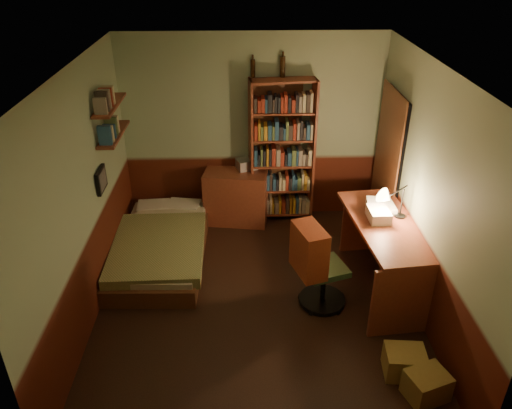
{
  "coord_description": "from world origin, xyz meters",
  "views": [
    {
      "loc": [
        -0.14,
        -4.45,
        3.7
      ],
      "look_at": [
        0.0,
        0.25,
        1.1
      ],
      "focal_mm": 35.0,
      "sensor_mm": 36.0,
      "label": 1
    }
  ],
  "objects_px": {
    "office_chair": "(325,268)",
    "bed": "(160,238)",
    "desk_lamp": "(403,195)",
    "bookshelf": "(282,153)",
    "desk": "(382,256)",
    "mini_stereo": "(247,164)",
    "dresser": "(236,197)",
    "cardboard_box_b": "(404,362)",
    "cardboard_box_a": "(427,385)"
  },
  "relations": [
    {
      "from": "office_chair",
      "to": "bed",
      "type": "bearing_deg",
      "value": 136.02
    },
    {
      "from": "desk_lamp",
      "to": "office_chair",
      "type": "bearing_deg",
      "value": -131.55
    },
    {
      "from": "bed",
      "to": "bookshelf",
      "type": "relative_size",
      "value": 0.97
    },
    {
      "from": "desk",
      "to": "mini_stereo",
      "type": "bearing_deg",
      "value": 126.1
    },
    {
      "from": "desk_lamp",
      "to": "dresser",
      "type": "bearing_deg",
      "value": 166.12
    },
    {
      "from": "desk",
      "to": "cardboard_box_b",
      "type": "bearing_deg",
      "value": -99.59
    },
    {
      "from": "desk_lamp",
      "to": "bed",
      "type": "bearing_deg",
      "value": -167.17
    },
    {
      "from": "desk_lamp",
      "to": "cardboard_box_a",
      "type": "height_order",
      "value": "desk_lamp"
    },
    {
      "from": "bed",
      "to": "cardboard_box_a",
      "type": "xyz_separation_m",
      "value": [
        2.66,
        -2.26,
        -0.16
      ]
    },
    {
      "from": "bookshelf",
      "to": "cardboard_box_b",
      "type": "relative_size",
      "value": 5.49
    },
    {
      "from": "bed",
      "to": "mini_stereo",
      "type": "relative_size",
      "value": 7.37
    },
    {
      "from": "mini_stereo",
      "to": "desk",
      "type": "relative_size",
      "value": 0.17
    },
    {
      "from": "dresser",
      "to": "mini_stereo",
      "type": "relative_size",
      "value": 3.25
    },
    {
      "from": "bed",
      "to": "mini_stereo",
      "type": "xyz_separation_m",
      "value": [
        1.11,
        1.02,
        0.55
      ]
    },
    {
      "from": "mini_stereo",
      "to": "office_chair",
      "type": "bearing_deg",
      "value": -87.42
    },
    {
      "from": "desk",
      "to": "cardboard_box_a",
      "type": "relative_size",
      "value": 4.52
    },
    {
      "from": "desk_lamp",
      "to": "cardboard_box_b",
      "type": "height_order",
      "value": "desk_lamp"
    },
    {
      "from": "mini_stereo",
      "to": "desk",
      "type": "distance_m",
      "value": 2.31
    },
    {
      "from": "mini_stereo",
      "to": "cardboard_box_b",
      "type": "xyz_separation_m",
      "value": [
        1.44,
        -3.0,
        -0.71
      ]
    },
    {
      "from": "desk",
      "to": "cardboard_box_a",
      "type": "distance_m",
      "value": 1.62
    },
    {
      "from": "desk_lamp",
      "to": "office_chair",
      "type": "xyz_separation_m",
      "value": [
        -0.89,
        -0.41,
        -0.66
      ]
    },
    {
      "from": "bookshelf",
      "to": "desk",
      "type": "relative_size",
      "value": 1.26
    },
    {
      "from": "cardboard_box_b",
      "to": "dresser",
      "type": "bearing_deg",
      "value": 119.01
    },
    {
      "from": "cardboard_box_b",
      "to": "cardboard_box_a",
      "type": "bearing_deg",
      "value": -66.93
    },
    {
      "from": "dresser",
      "to": "desk",
      "type": "relative_size",
      "value": 0.54
    },
    {
      "from": "bed",
      "to": "office_chair",
      "type": "relative_size",
      "value": 2.08
    },
    {
      "from": "office_chair",
      "to": "mini_stereo",
      "type": "bearing_deg",
      "value": 94.72
    },
    {
      "from": "bookshelf",
      "to": "office_chair",
      "type": "distance_m",
      "value": 2.02
    },
    {
      "from": "bed",
      "to": "cardboard_box_b",
      "type": "bearing_deg",
      "value": -36.33
    },
    {
      "from": "bookshelf",
      "to": "desk_lamp",
      "type": "height_order",
      "value": "bookshelf"
    },
    {
      "from": "bookshelf",
      "to": "office_chair",
      "type": "bearing_deg",
      "value": -87.19
    },
    {
      "from": "bookshelf",
      "to": "desk_lamp",
      "type": "distance_m",
      "value": 1.94
    },
    {
      "from": "bed",
      "to": "cardboard_box_a",
      "type": "distance_m",
      "value": 3.5
    },
    {
      "from": "mini_stereo",
      "to": "cardboard_box_b",
      "type": "distance_m",
      "value": 3.4
    },
    {
      "from": "bookshelf",
      "to": "cardboard_box_a",
      "type": "height_order",
      "value": "bookshelf"
    },
    {
      "from": "desk_lamp",
      "to": "cardboard_box_a",
      "type": "distance_m",
      "value": 2.01
    },
    {
      "from": "bed",
      "to": "desk_lamp",
      "type": "relative_size",
      "value": 3.62
    },
    {
      "from": "office_chair",
      "to": "cardboard_box_a",
      "type": "height_order",
      "value": "office_chair"
    },
    {
      "from": "cardboard_box_a",
      "to": "mini_stereo",
      "type": "bearing_deg",
      "value": 115.41
    },
    {
      "from": "mini_stereo",
      "to": "cardboard_box_b",
      "type": "height_order",
      "value": "mini_stereo"
    },
    {
      "from": "bookshelf",
      "to": "cardboard_box_a",
      "type": "distance_m",
      "value": 3.52
    },
    {
      "from": "bed",
      "to": "mini_stereo",
      "type": "distance_m",
      "value": 1.6
    },
    {
      "from": "cardboard_box_a",
      "to": "bed",
      "type": "bearing_deg",
      "value": 139.69
    },
    {
      "from": "dresser",
      "to": "desk_lamp",
      "type": "distance_m",
      "value": 2.46
    },
    {
      "from": "bed",
      "to": "bookshelf",
      "type": "height_order",
      "value": "bookshelf"
    },
    {
      "from": "office_chair",
      "to": "cardboard_box_b",
      "type": "relative_size",
      "value": 2.56
    },
    {
      "from": "bookshelf",
      "to": "cardboard_box_b",
      "type": "distance_m",
      "value": 3.23
    },
    {
      "from": "bookshelf",
      "to": "mini_stereo",
      "type": "bearing_deg",
      "value": 168.03
    },
    {
      "from": "dresser",
      "to": "cardboard_box_a",
      "type": "bearing_deg",
      "value": -52.88
    },
    {
      "from": "bookshelf",
      "to": "dresser",
      "type": "bearing_deg",
      "value": -179.57
    }
  ]
}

